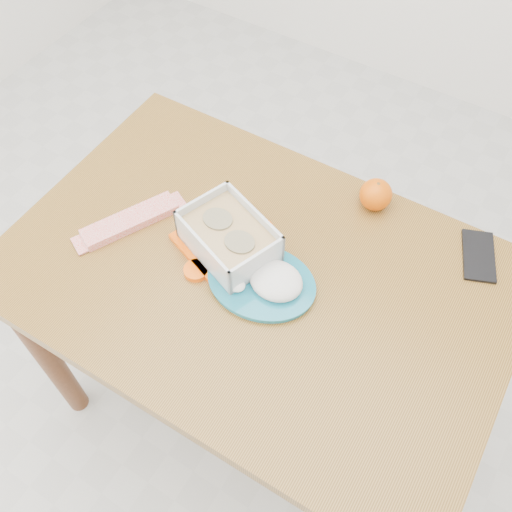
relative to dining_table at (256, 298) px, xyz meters
The scene contains 7 objects.
ground 0.65m from the dining_table, behind, with size 3.50×3.50×0.00m, color #B7B7B2.
dining_table is the anchor object (origin of this frame).
food_container 0.18m from the dining_table, 168.54° to the left, with size 0.27×0.24×0.10m.
orange_fruit 0.36m from the dining_table, 66.08° to the left, with size 0.07×0.07×0.07m, color #E35904.
rice_plate 0.14m from the dining_table, 27.08° to the right, with size 0.26×0.26×0.06m.
candy_bar 0.34m from the dining_table, behind, with size 0.22×0.06×0.02m, color red.
smartphone 0.50m from the dining_table, 36.41° to the left, with size 0.07×0.13×0.01m, color black.
Camera 1 is at (0.49, -0.57, 1.78)m, focal length 40.00 mm.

